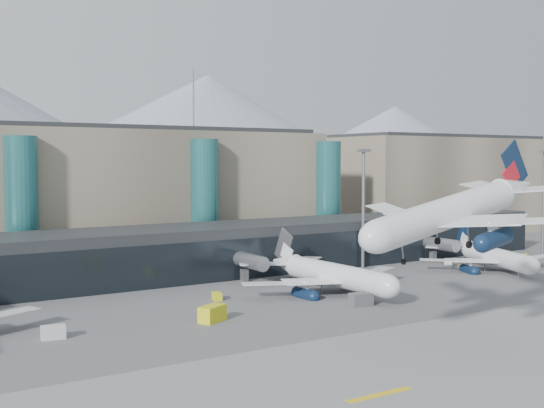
{
  "coord_description": "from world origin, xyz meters",
  "views": [
    {
      "loc": [
        -63.97,
        -65.33,
        23.2
      ],
      "look_at": [
        -3.14,
        32.0,
        15.83
      ],
      "focal_mm": 45.0,
      "sensor_mm": 36.0,
      "label": 1
    }
  ],
  "objects_px": {
    "hero_jet": "(462,201)",
    "veh_d": "(448,263)",
    "jet_parked_mid": "(324,266)",
    "jet_parked_right": "(489,250)",
    "veh_b": "(217,296)",
    "lightmast_mid": "(363,201)",
    "veh_e": "(524,258)",
    "veh_h": "(212,314)",
    "lightmast_right": "(544,196)",
    "veh_c": "(361,299)",
    "veh_a": "(53,332)"
  },
  "relations": [
    {
      "from": "lightmast_mid",
      "to": "hero_jet",
      "type": "height_order",
      "value": "lightmast_mid"
    },
    {
      "from": "veh_h",
      "to": "lightmast_mid",
      "type": "bearing_deg",
      "value": 0.75
    },
    {
      "from": "lightmast_mid",
      "to": "jet_parked_right",
      "type": "relative_size",
      "value": 0.77
    },
    {
      "from": "veh_a",
      "to": "veh_e",
      "type": "xyz_separation_m",
      "value": [
        109.6,
        12.11,
        -0.05
      ]
    },
    {
      "from": "lightmast_right",
      "to": "veh_b",
      "type": "height_order",
      "value": "lightmast_right"
    },
    {
      "from": "veh_e",
      "to": "veh_h",
      "type": "xyz_separation_m",
      "value": [
        -87.72,
        -14.65,
        0.36
      ]
    },
    {
      "from": "hero_jet",
      "to": "jet_parked_mid",
      "type": "distance_m",
      "value": 39.83
    },
    {
      "from": "lightmast_mid",
      "to": "veh_a",
      "type": "bearing_deg",
      "value": -161.39
    },
    {
      "from": "lightmast_mid",
      "to": "veh_d",
      "type": "xyz_separation_m",
      "value": [
        16.14,
        -9.39,
        -13.52
      ]
    },
    {
      "from": "jet_parked_right",
      "to": "veh_b",
      "type": "xyz_separation_m",
      "value": [
        -63.9,
        2.16,
        -3.41
      ]
    },
    {
      "from": "lightmast_mid",
      "to": "veh_c",
      "type": "xyz_separation_m",
      "value": [
        -24.97,
        -29.72,
        -13.4
      ]
    },
    {
      "from": "veh_a",
      "to": "veh_d",
      "type": "bearing_deg",
      "value": 18.13
    },
    {
      "from": "jet_parked_right",
      "to": "veh_c",
      "type": "height_order",
      "value": "jet_parked_right"
    },
    {
      "from": "jet_parked_right",
      "to": "lightmast_right",
      "type": "bearing_deg",
      "value": -55.18
    },
    {
      "from": "jet_parked_mid",
      "to": "veh_h",
      "type": "height_order",
      "value": "jet_parked_mid"
    },
    {
      "from": "jet_parked_mid",
      "to": "jet_parked_right",
      "type": "xyz_separation_m",
      "value": [
        43.85,
        0.42,
        -0.31
      ]
    },
    {
      "from": "veh_a",
      "to": "jet_parked_mid",
      "type": "bearing_deg",
      "value": 17.82
    },
    {
      "from": "hero_jet",
      "to": "veh_c",
      "type": "bearing_deg",
      "value": 76.35
    },
    {
      "from": "veh_c",
      "to": "veh_e",
      "type": "relative_size",
      "value": 1.29
    },
    {
      "from": "veh_d",
      "to": "veh_e",
      "type": "relative_size",
      "value": 1.1
    },
    {
      "from": "jet_parked_mid",
      "to": "veh_d",
      "type": "relative_size",
      "value": 11.42
    },
    {
      "from": "lightmast_mid",
      "to": "veh_h",
      "type": "relative_size",
      "value": 6.04
    },
    {
      "from": "veh_c",
      "to": "veh_h",
      "type": "relative_size",
      "value": 0.87
    },
    {
      "from": "veh_d",
      "to": "veh_e",
      "type": "bearing_deg",
      "value": -48.25
    },
    {
      "from": "lightmast_right",
      "to": "veh_a",
      "type": "relative_size",
      "value": 8.36
    },
    {
      "from": "veh_e",
      "to": "veh_d",
      "type": "bearing_deg",
      "value": 151.43
    },
    {
      "from": "lightmast_right",
      "to": "jet_parked_right",
      "type": "height_order",
      "value": "lightmast_right"
    },
    {
      "from": "veh_d",
      "to": "lightmast_right",
      "type": "bearing_deg",
      "value": -38.76
    },
    {
      "from": "veh_b",
      "to": "veh_e",
      "type": "bearing_deg",
      "value": -74.18
    },
    {
      "from": "hero_jet",
      "to": "veh_e",
      "type": "bearing_deg",
      "value": 25.7
    },
    {
      "from": "jet_parked_mid",
      "to": "veh_h",
      "type": "relative_size",
      "value": 8.43
    },
    {
      "from": "hero_jet",
      "to": "veh_c",
      "type": "relative_size",
      "value": 9.49
    },
    {
      "from": "lightmast_right",
      "to": "veh_e",
      "type": "height_order",
      "value": "lightmast_right"
    },
    {
      "from": "veh_a",
      "to": "veh_c",
      "type": "relative_size",
      "value": 0.83
    },
    {
      "from": "veh_h",
      "to": "veh_b",
      "type": "bearing_deg",
      "value": 32.73
    },
    {
      "from": "jet_parked_mid",
      "to": "lightmast_mid",
      "type": "bearing_deg",
      "value": -56.26
    },
    {
      "from": "lightmast_mid",
      "to": "lightmast_right",
      "type": "xyz_separation_m",
      "value": [
        50.0,
        -8.0,
        0.0
      ]
    },
    {
      "from": "veh_d",
      "to": "veh_e",
      "type": "height_order",
      "value": "veh_d"
    },
    {
      "from": "hero_jet",
      "to": "veh_d",
      "type": "bearing_deg",
      "value": 38.47
    },
    {
      "from": "jet_parked_mid",
      "to": "veh_e",
      "type": "bearing_deg",
      "value": -88.23
    },
    {
      "from": "veh_a",
      "to": "veh_e",
      "type": "distance_m",
      "value": 110.27
    },
    {
      "from": "veh_b",
      "to": "veh_c",
      "type": "xyz_separation_m",
      "value": [
        17.45,
        -16.15,
        0.38
      ]
    },
    {
      "from": "lightmast_right",
      "to": "jet_parked_right",
      "type": "relative_size",
      "value": 0.77
    },
    {
      "from": "lightmast_right",
      "to": "veh_c",
      "type": "xyz_separation_m",
      "value": [
        -74.97,
        -21.72,
        -13.4
      ]
    },
    {
      "from": "hero_jet",
      "to": "veh_e",
      "type": "distance_m",
      "value": 79.38
    },
    {
      "from": "jet_parked_right",
      "to": "veh_a",
      "type": "relative_size",
      "value": 10.87
    },
    {
      "from": "lightmast_right",
      "to": "veh_c",
      "type": "height_order",
      "value": "lightmast_right"
    },
    {
      "from": "lightmast_right",
      "to": "jet_parked_right",
      "type": "bearing_deg",
      "value": -164.83
    },
    {
      "from": "hero_jet",
      "to": "jet_parked_right",
      "type": "bearing_deg",
      "value": 30.81
    },
    {
      "from": "hero_jet",
      "to": "veh_b",
      "type": "xyz_separation_m",
      "value": [
        -14.42,
        39.57,
        -17.38
      ]
    }
  ]
}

